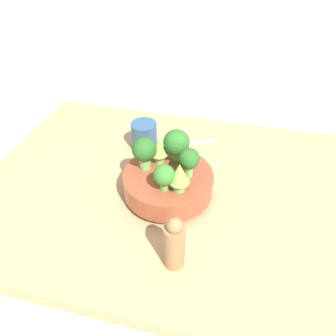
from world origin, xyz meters
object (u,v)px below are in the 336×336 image
object	(u,v)px
bowl	(168,183)
pepper_mill	(174,244)
cup	(144,136)
fork	(185,144)

from	to	relation	value
bowl	pepper_mill	world-z (taller)	pepper_mill
cup	pepper_mill	size ratio (longest dim) A/B	0.65
pepper_mill	cup	bearing A→B (deg)	-64.48
cup	fork	xyz separation A→B (m)	(-0.12, -0.05, -0.04)
bowl	cup	size ratio (longest dim) A/B	2.59
fork	bowl	bearing A→B (deg)	90.28
pepper_mill	bowl	bearing A→B (deg)	-72.49
cup	pepper_mill	bearing A→B (deg)	115.52
cup	pepper_mill	xyz separation A→B (m)	(-0.19, 0.39, 0.02)
pepper_mill	fork	world-z (taller)	pepper_mill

